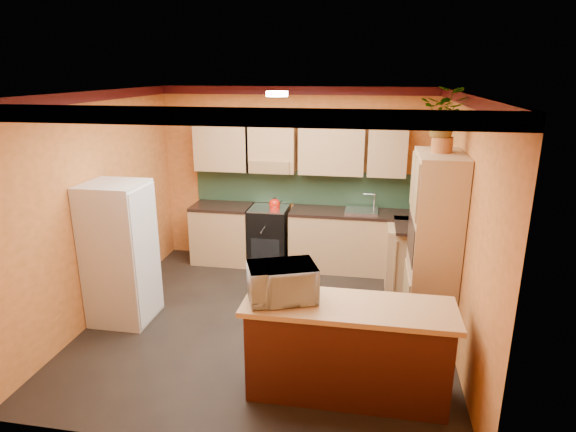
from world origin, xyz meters
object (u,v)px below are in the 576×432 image
object	(u,v)px
base_cabinets_back	(309,239)
stove	(269,236)
fridge	(120,253)
breakfast_bar	(347,353)
microwave	(282,282)
pantry	(433,248)

from	to	relation	value
base_cabinets_back	stove	size ratio (longest dim) A/B	4.01
base_cabinets_back	fridge	distance (m)	2.86
fridge	breakfast_bar	size ratio (longest dim) A/B	0.94
microwave	stove	bearing A→B (deg)	83.28
base_cabinets_back	stove	world-z (taller)	stove
fridge	pantry	xyz separation A→B (m)	(3.60, 0.28, 0.20)
pantry	breakfast_bar	xyz separation A→B (m)	(-0.85, -1.28, -0.61)
base_cabinets_back	fridge	world-z (taller)	fridge
breakfast_bar	microwave	bearing A→B (deg)	180.00
fridge	microwave	world-z (taller)	fridge
stove	breakfast_bar	size ratio (longest dim) A/B	0.51
fridge	pantry	size ratio (longest dim) A/B	0.81
base_cabinets_back	fridge	bearing A→B (deg)	-134.93
pantry	microwave	world-z (taller)	pantry
stove	breakfast_bar	world-z (taller)	stove
base_cabinets_back	pantry	distance (m)	2.43
stove	fridge	world-z (taller)	fridge
base_cabinets_back	breakfast_bar	size ratio (longest dim) A/B	2.03
base_cabinets_back	microwave	size ratio (longest dim) A/B	6.06
pantry	microwave	xyz separation A→B (m)	(-1.46, -1.28, 0.05)
base_cabinets_back	stove	xyz separation A→B (m)	(-0.62, -0.00, 0.02)
fridge	microwave	size ratio (longest dim) A/B	2.82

